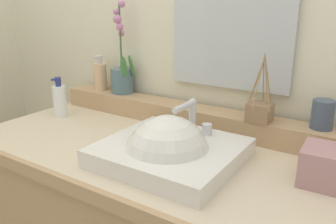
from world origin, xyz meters
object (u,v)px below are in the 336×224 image
Objects in this scene: soap_bar at (160,124)px; potted_plant at (122,73)px; sink_basin at (168,156)px; soap_dispenser at (100,76)px; reed_diffuser at (260,111)px; tissue_box at (327,166)px; lotion_bottle at (60,100)px; tumbler_cup at (323,115)px.

potted_plant reaches higher than soap_bar.
sink_basin is 0.69m from soap_dispenser.
tissue_box is at bearing -35.37° from reed_diffuser.
sink_basin is 0.17m from soap_bar.
soap_dispenser reaches higher than sink_basin.
lotion_bottle is at bearing -100.86° from soap_dispenser.
sink_basin is 5.78× the size of soap_bar.
tumbler_cup reaches higher than soap_bar.
soap_dispenser reaches higher than tissue_box.
soap_bar is at bearing -32.40° from potted_plant.
lotion_bottle is (-0.52, 0.01, 0.00)m from soap_bar.
soap_bar is 0.44× the size of soap_dispenser.
tumbler_cup is 0.23m from tissue_box.
tumbler_cup is (0.96, 0.00, -0.02)m from soap_dispenser.
reed_diffuser reaches higher than soap_bar.
lotion_bottle is at bearing 179.22° from soap_bar.
soap_dispenser is 1.21× the size of tissue_box.
sink_basin is 0.51m from tumbler_cup.
soap_dispenser is at bearing -179.82° from tumbler_cup.
tumbler_cup is (0.37, 0.33, 0.11)m from sink_basin.
potted_plant is at bearing 176.20° from reed_diffuser.
soap_dispenser is 0.22m from lotion_bottle.
reed_diffuser reaches higher than tumbler_cup.
reed_diffuser is 0.31m from tissue_box.
potted_plant reaches higher than lotion_bottle.
tissue_box reaches higher than soap_bar.
tissue_box is at bearing 16.05° from sink_basin.
reed_diffuser is at bearing -169.51° from tumbler_cup.
reed_diffuser reaches higher than sink_basin.
potted_plant is at bearing 166.17° from tissue_box.
tumbler_cup is at bearing 24.54° from soap_bar.
tumbler_cup is at bearing -0.49° from potted_plant.
tumbler_cup is at bearing 42.37° from sink_basin.
reed_diffuser is at bearing 32.53° from soap_bar.
lotion_bottle is 1.05m from tissue_box.
lotion_bottle is 1.31× the size of tissue_box.
lotion_bottle is at bearing 168.95° from sink_basin.
potted_plant reaches higher than reed_diffuser.
potted_plant is 1.72× the size of reed_diffuser.
reed_diffuser reaches higher than tissue_box.
tumbler_cup is 0.41× the size of reed_diffuser.
lotion_bottle reaches higher than tissue_box.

